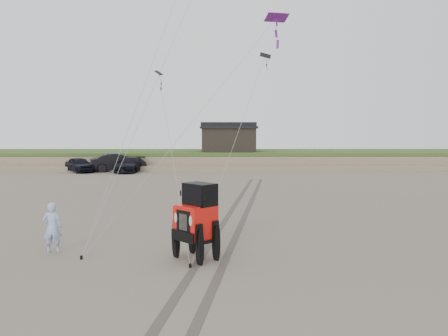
{
  "coord_description": "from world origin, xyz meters",
  "views": [
    {
      "loc": [
        1.11,
        -13.43,
        3.96
      ],
      "look_at": [
        1.23,
        3.0,
        2.6
      ],
      "focal_mm": 35.0,
      "sensor_mm": 36.0,
      "label": 1
    }
  ],
  "objects": [
    {
      "name": "stake_aux",
      "position": [
        0.21,
        -0.96,
        0.06
      ],
      "size": [
        0.08,
        0.08,
        0.12
      ],
      "primitive_type": "cylinder",
      "color": "black",
      "rests_on": "ground"
    },
    {
      "name": "dune_ridge",
      "position": [
        0.0,
        37.5,
        0.82
      ],
      "size": [
        160.0,
        14.25,
        1.73
      ],
      "color": "#7A6B54",
      "rests_on": "ground"
    },
    {
      "name": "jeep",
      "position": [
        0.33,
        -0.1,
        0.95
      ],
      "size": [
        5.16,
        5.16,
        1.9
      ],
      "primitive_type": null,
      "rotation": [
        0.0,
        0.0,
        -0.79
      ],
      "color": "red",
      "rests_on": "ground"
    },
    {
      "name": "tire_tracks",
      "position": [
        2.0,
        8.0,
        0.0
      ],
      "size": [
        5.22,
        29.74,
        0.01
      ],
      "color": "#4C443D",
      "rests_on": "ground"
    },
    {
      "name": "truck_a",
      "position": [
        -12.84,
        29.5,
        0.74
      ],
      "size": [
        4.06,
        4.49,
        1.48
      ],
      "primitive_type": "imported",
      "rotation": [
        0.0,
        0.0,
        0.67
      ],
      "color": "black",
      "rests_on": "ground"
    },
    {
      "name": "kite_flock",
      "position": [
        2.58,
        9.71,
        10.2
      ],
      "size": [
        6.51,
        7.13,
        7.78
      ],
      "color": "orange",
      "rests_on": "ground"
    },
    {
      "name": "ground",
      "position": [
        0.0,
        0.0,
        0.0
      ],
      "size": [
        160.0,
        160.0,
        0.0
      ],
      "primitive_type": "plane",
      "color": "#6B6054",
      "rests_on": "ground"
    },
    {
      "name": "truck_b",
      "position": [
        -9.25,
        30.46,
        0.9
      ],
      "size": [
        5.79,
        3.66,
        1.8
      ],
      "primitive_type": "imported",
      "rotation": [
        0.0,
        0.0,
        1.92
      ],
      "color": "black",
      "rests_on": "ground"
    },
    {
      "name": "stake_main",
      "position": [
        -3.24,
        -0.09,
        0.06
      ],
      "size": [
        0.08,
        0.08,
        0.12
      ],
      "primitive_type": "cylinder",
      "color": "black",
      "rests_on": "ground"
    },
    {
      "name": "truck_c",
      "position": [
        -7.88,
        29.57,
        0.74
      ],
      "size": [
        2.49,
        5.26,
        1.48
      ],
      "primitive_type": "imported",
      "rotation": [
        0.0,
        0.0,
        -0.08
      ],
      "color": "black",
      "rests_on": "ground"
    },
    {
      "name": "cabin",
      "position": [
        2.0,
        37.0,
        3.24
      ],
      "size": [
        6.4,
        5.4,
        3.35
      ],
      "color": "black",
      "rests_on": "dune_ridge"
    },
    {
      "name": "man",
      "position": [
        -4.43,
        0.71,
        0.83
      ],
      "size": [
        0.65,
        0.47,
        1.67
      ],
      "primitive_type": "imported",
      "rotation": [
        0.0,
        0.0,
        3.26
      ],
      "color": "#869ED0",
      "rests_on": "ground"
    }
  ]
}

